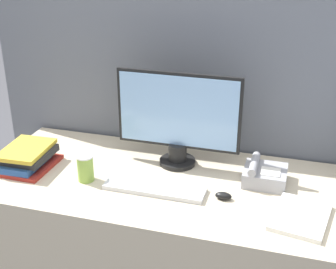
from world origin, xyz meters
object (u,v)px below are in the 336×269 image
at_px(coffee_cup, 85,168).
at_px(mouse, 223,196).
at_px(monitor, 178,120).
at_px(keyboard, 155,188).
at_px(book_stack, 27,158).
at_px(desk_telephone, 264,175).

bearing_deg(coffee_cup, mouse, 1.46).
relative_size(monitor, coffee_cup, 4.71).
distance_m(keyboard, book_stack, 0.64).
xyz_separation_m(coffee_cup, book_stack, (-0.32, 0.03, -0.01)).
height_order(keyboard, desk_telephone, desk_telephone).
height_order(keyboard, coffee_cup, coffee_cup).
relative_size(book_stack, desk_telephone, 1.44).
xyz_separation_m(monitor, mouse, (0.27, -0.25, -0.21)).
relative_size(mouse, coffee_cup, 0.56).
bearing_deg(monitor, desk_telephone, -9.10).
height_order(monitor, mouse, monitor).
height_order(book_stack, desk_telephone, desk_telephone).
height_order(keyboard, mouse, mouse).
distance_m(keyboard, mouse, 0.30).
bearing_deg(monitor, coffee_cup, -142.32).
bearing_deg(mouse, keyboard, -177.82).
relative_size(coffee_cup, desk_telephone, 0.66).
bearing_deg(book_stack, coffee_cup, -6.25).
bearing_deg(keyboard, mouse, 2.18).
relative_size(keyboard, mouse, 6.33).
height_order(monitor, coffee_cup, monitor).
height_order(coffee_cup, book_stack, coffee_cup).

